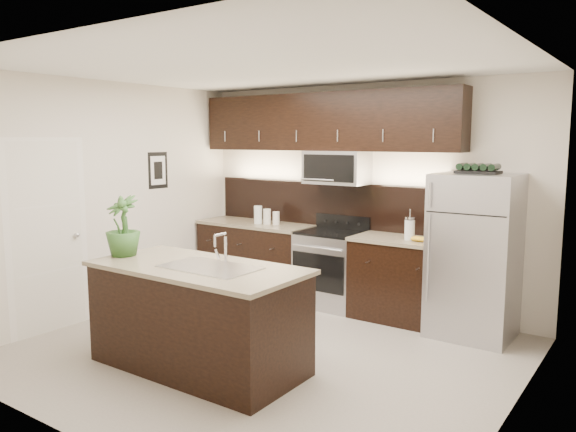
# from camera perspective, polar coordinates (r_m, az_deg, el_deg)

# --- Properties ---
(ground) EXTENTS (4.50, 4.50, 0.00)m
(ground) POSITION_cam_1_polar(r_m,az_deg,el_deg) (5.58, -2.44, -13.65)
(ground) COLOR gray
(ground) RESTS_ON ground
(room_walls) EXTENTS (4.52, 4.02, 2.71)m
(room_walls) POSITION_cam_1_polar(r_m,az_deg,el_deg) (5.24, -3.76, 4.02)
(room_walls) COLOR beige
(room_walls) RESTS_ON ground
(counter_run) EXTENTS (3.51, 0.65, 0.94)m
(counter_run) POSITION_cam_1_polar(r_m,az_deg,el_deg) (7.02, 2.95, -5.12)
(counter_run) COLOR black
(counter_run) RESTS_ON ground
(upper_fixtures) EXTENTS (3.49, 0.40, 1.66)m
(upper_fixtures) POSITION_cam_1_polar(r_m,az_deg,el_deg) (6.96, 3.88, 8.61)
(upper_fixtures) COLOR black
(upper_fixtures) RESTS_ON counter_run
(island) EXTENTS (1.96, 0.96, 0.94)m
(island) POSITION_cam_1_polar(r_m,az_deg,el_deg) (5.14, -9.09, -10.06)
(island) COLOR black
(island) RESTS_ON ground
(sink_faucet) EXTENTS (0.84, 0.50, 0.28)m
(sink_faucet) POSITION_cam_1_polar(r_m,az_deg,el_deg) (4.92, -7.87, -5.00)
(sink_faucet) COLOR silver
(sink_faucet) RESTS_ON island
(refrigerator) EXTENTS (0.82, 0.74, 1.69)m
(refrigerator) POSITION_cam_1_polar(r_m,az_deg,el_deg) (6.11, 18.40, -3.86)
(refrigerator) COLOR #B2B2B7
(refrigerator) RESTS_ON ground
(wine_rack) EXTENTS (0.42, 0.26, 0.10)m
(wine_rack) POSITION_cam_1_polar(r_m,az_deg,el_deg) (6.00, 18.77, 4.54)
(wine_rack) COLOR black
(wine_rack) RESTS_ON refrigerator
(plant) EXTENTS (0.35, 0.35, 0.58)m
(plant) POSITION_cam_1_polar(r_m,az_deg,el_deg) (5.53, -16.45, -0.97)
(plant) COLOR #2D5823
(plant) RESTS_ON island
(canisters) EXTENTS (0.35, 0.16, 0.24)m
(canisters) POSITION_cam_1_polar(r_m,az_deg,el_deg) (7.34, -2.37, 0.00)
(canisters) COLOR silver
(canisters) RESTS_ON counter_run
(french_press) EXTENTS (0.12, 0.12, 0.33)m
(french_press) POSITION_cam_1_polar(r_m,az_deg,el_deg) (6.31, 12.25, -1.27)
(french_press) COLOR silver
(french_press) RESTS_ON counter_run
(bananas) EXTENTS (0.19, 0.16, 0.06)m
(bananas) POSITION_cam_1_polar(r_m,az_deg,el_deg) (6.27, 12.83, -2.23)
(bananas) COLOR gold
(bananas) RESTS_ON counter_run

